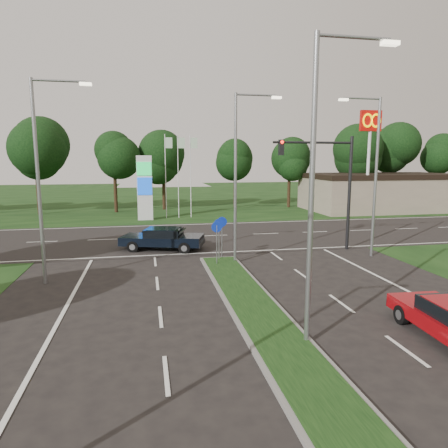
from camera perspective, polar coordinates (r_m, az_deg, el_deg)
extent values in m
cube|color=black|center=(60.14, -7.32, 3.69)|extent=(160.00, 50.00, 0.02)
cube|color=black|center=(29.55, -3.33, -1.77)|extent=(160.00, 12.00, 0.02)
cube|color=slate|center=(11.03, 11.85, -20.92)|extent=(2.00, 26.00, 0.12)
cube|color=gray|center=(48.41, 21.36, 4.24)|extent=(16.00, 9.00, 4.00)
cylinder|color=gray|center=(11.78, 12.37, 3.79)|extent=(0.16, 0.16, 9.00)
cylinder|color=gray|center=(12.66, 18.12, 24.03)|extent=(2.20, 0.10, 0.10)
cube|color=#FFF2CC|center=(13.18, 22.64, 22.73)|extent=(0.50, 0.22, 0.12)
cylinder|color=gray|center=(21.31, 1.63, 6.26)|extent=(0.16, 0.16, 9.00)
cylinder|color=gray|center=(21.81, 4.65, 17.89)|extent=(2.20, 0.10, 0.10)
cube|color=#FFF2CC|center=(22.11, 7.53, 17.46)|extent=(0.50, 0.22, 0.12)
cylinder|color=gray|center=(19.35, -24.98, 5.14)|extent=(0.16, 0.16, 9.00)
cylinder|color=gray|center=(19.39, -22.57, 18.38)|extent=(2.20, 0.10, 0.10)
cube|color=#FFF2CC|center=(19.20, -19.16, 18.35)|extent=(0.50, 0.22, 0.12)
cylinder|color=gray|center=(24.45, 20.85, 6.03)|extent=(0.16, 0.16, 9.00)
cylinder|color=gray|center=(24.10, 19.14, 16.59)|extent=(2.20, 0.10, 0.10)
cube|color=#FFF2CC|center=(23.57, 16.71, 16.64)|extent=(0.50, 0.22, 0.12)
cylinder|color=black|center=(25.98, 17.46, 4.14)|extent=(0.20, 0.20, 7.00)
cylinder|color=black|center=(24.83, 12.63, 11.29)|extent=(5.00, 0.14, 0.14)
cube|color=black|center=(24.10, 8.16, 10.78)|extent=(0.28, 0.28, 0.90)
sphere|color=#FF190C|center=(23.94, 8.32, 11.50)|extent=(0.20, 0.20, 0.20)
cylinder|color=gray|center=(21.05, -1.04, -3.12)|extent=(0.06, 0.06, 2.20)
cylinder|color=#0C26A5|center=(20.86, -1.05, -0.43)|extent=(0.56, 0.04, 0.56)
cylinder|color=gray|center=(22.06, -0.72, -2.55)|extent=(0.06, 0.06, 2.20)
cylinder|color=#0C26A5|center=(21.88, -0.73, 0.01)|extent=(0.56, 0.04, 0.56)
cylinder|color=gray|center=(22.79, -0.29, -2.18)|extent=(0.06, 0.06, 2.20)
cylinder|color=#0C26A5|center=(22.62, -0.30, 0.31)|extent=(0.56, 0.04, 0.56)
cube|color=silver|center=(37.85, -11.26, 5.03)|extent=(1.40, 0.30, 6.00)
cube|color=#0CA53F|center=(37.59, -11.35, 7.75)|extent=(1.30, 0.08, 1.20)
cube|color=#0C3FBF|center=(37.66, -11.27, 5.32)|extent=(1.30, 0.08, 1.60)
cylinder|color=silver|center=(38.84, -8.33, 6.69)|extent=(0.08, 0.08, 8.00)
cube|color=#B2D8B2|center=(38.86, -7.92, 11.42)|extent=(0.70, 0.02, 1.00)
cylinder|color=silver|center=(38.91, -6.56, 6.73)|extent=(0.08, 0.08, 8.00)
cube|color=#B2D8B2|center=(38.95, -6.12, 11.45)|extent=(0.70, 0.02, 1.00)
cylinder|color=silver|center=(39.03, -4.79, 6.76)|extent=(0.08, 0.08, 8.00)
cube|color=#B2D8B2|center=(39.07, -4.33, 11.46)|extent=(0.70, 0.02, 1.00)
cylinder|color=silver|center=(42.78, 19.89, 7.80)|extent=(0.30, 0.30, 10.00)
cube|color=#BF0C07|center=(42.95, 20.22, 13.67)|extent=(2.20, 0.35, 2.00)
torus|color=#FFC600|center=(42.53, 19.84, 13.74)|extent=(1.06, 0.16, 1.06)
torus|color=#FFC600|center=(42.99, 20.90, 13.63)|extent=(1.06, 0.16, 1.06)
cylinder|color=black|center=(45.05, -6.11, 4.75)|extent=(0.36, 0.36, 4.40)
sphere|color=black|center=(44.94, -6.20, 10.23)|extent=(6.00, 6.00, 6.00)
sphere|color=black|center=(44.80, -5.81, 11.52)|extent=(4.80, 4.80, 4.80)
cylinder|color=black|center=(15.24, 24.01, -11.75)|extent=(0.25, 0.67, 0.65)
cylinder|color=black|center=(16.19, 29.35, -10.92)|extent=(0.25, 0.67, 0.65)
cube|color=black|center=(25.26, -8.79, -2.27)|extent=(5.38, 3.45, 0.51)
cube|color=black|center=(25.15, -8.60, -1.19)|extent=(2.62, 2.32, 0.48)
cube|color=black|center=(25.10, -8.61, -0.65)|extent=(2.20, 2.10, 0.05)
cylinder|color=black|center=(24.91, -12.90, -3.20)|extent=(0.74, 0.43, 0.70)
cylinder|color=black|center=(26.65, -11.57, -2.35)|extent=(0.74, 0.43, 0.70)
cylinder|color=black|center=(24.05, -5.68, -3.45)|extent=(0.74, 0.43, 0.70)
cylinder|color=black|center=(25.85, -4.81, -2.55)|extent=(0.74, 0.43, 0.70)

